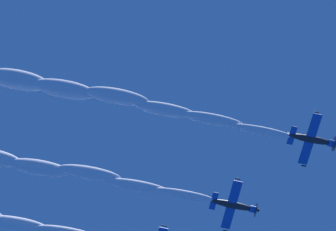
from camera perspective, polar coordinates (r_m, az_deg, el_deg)
The scene contains 2 objects.
airplane_lead at distance 97.11m, azimuth 11.59°, elevation -1.92°, with size 6.73×7.29×2.34m.
airplane_left_wingman at distance 97.31m, azimuth 5.37°, elevation -7.22°, with size 6.76×7.29×2.48m.
Camera 1 is at (-15.40, -37.42, 1.46)m, focal length 75.62 mm.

